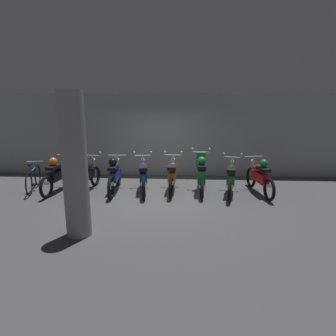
{
  "coord_description": "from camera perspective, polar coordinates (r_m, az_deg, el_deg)",
  "views": [
    {
      "loc": [
        0.78,
        -8.23,
        2.78
      ],
      "look_at": [
        0.31,
        0.26,
        0.75
      ],
      "focal_mm": 31.51,
      "sensor_mm": 36.0,
      "label": 1
    }
  ],
  "objects": [
    {
      "name": "support_pillar",
      "position": [
        6.1,
        -17.62,
        0.37
      ],
      "size": [
        0.51,
        0.51,
        2.94
      ],
      "primitive_type": "cylinder",
      "color": "gray",
      "rests_on": "ground"
    },
    {
      "name": "motorbike_slot_7",
      "position": [
        9.08,
        17.34,
        -1.56
      ],
      "size": [
        0.58,
        1.94,
        1.08
      ],
      "color": "black",
      "rests_on": "ground"
    },
    {
      "name": "motorbike_slot_5",
      "position": [
        8.78,
        6.42,
        -1.24
      ],
      "size": [
        0.59,
        1.68,
        1.29
      ],
      "color": "black",
      "rests_on": "ground"
    },
    {
      "name": "ground_plane",
      "position": [
        8.72,
        -2.15,
        -5.17
      ],
      "size": [
        80.0,
        80.0,
        0.0
      ],
      "primitive_type": "plane",
      "color": "#4C4C4F"
    },
    {
      "name": "motorbike_slot_0",
      "position": [
        9.5,
        -20.53,
        -1.16
      ],
      "size": [
        0.56,
        1.95,
        1.08
      ],
      "color": "black",
      "rests_on": "ground"
    },
    {
      "name": "motorbike_slot_1",
      "position": [
        9.21,
        -15.55,
        -1.45
      ],
      "size": [
        0.59,
        1.95,
        1.15
      ],
      "color": "black",
      "rests_on": "ground"
    },
    {
      "name": "bicycle",
      "position": [
        9.93,
        -24.6,
        -1.91
      ],
      "size": [
        0.57,
        1.69,
        0.89
      ],
      "color": "black",
      "rests_on": "ground"
    },
    {
      "name": "motorbike_slot_6",
      "position": [
        8.8,
        12.09,
        -1.94
      ],
      "size": [
        0.62,
        1.93,
        1.15
      ],
      "color": "black",
      "rests_on": "ground"
    },
    {
      "name": "motorbike_slot_4",
      "position": [
        8.93,
        0.82,
        -1.42
      ],
      "size": [
        0.59,
        1.95,
        1.15
      ],
      "color": "black",
      "rests_on": "ground"
    },
    {
      "name": "motorbike_slot_2",
      "position": [
        9.0,
        -10.29,
        -1.29
      ],
      "size": [
        0.56,
        1.95,
        1.08
      ],
      "color": "black",
      "rests_on": "ground"
    },
    {
      "name": "back_wall",
      "position": [
        10.74,
        -1.04,
        6.42
      ],
      "size": [
        16.0,
        0.3,
        2.94
      ],
      "primitive_type": "cube",
      "color": "gray",
      "rests_on": "ground"
    },
    {
      "name": "motorbike_slot_3",
      "position": [
        8.89,
        -4.82,
        -1.53
      ],
      "size": [
        0.58,
        1.94,
        1.15
      ],
      "color": "black",
      "rests_on": "ground"
    }
  ]
}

